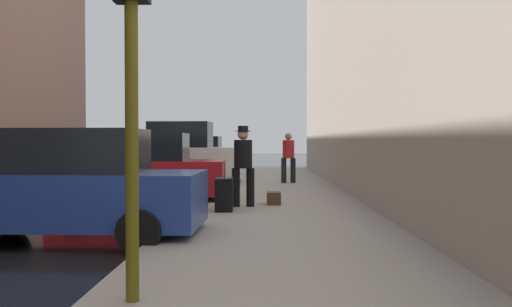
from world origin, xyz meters
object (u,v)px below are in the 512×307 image
at_px(pedestrian_in_red_jacket, 288,155).
at_px(rolling_suitcase, 224,194).
at_px(parked_blue_sedan, 71,189).
at_px(fire_hydrant, 221,179).
at_px(duffel_bag, 274,198).
at_px(parked_gray_coupe, 195,158).
at_px(parked_red_hatchback, 142,171).
at_px(pedestrian_with_fedora, 243,162).
at_px(parked_white_van, 176,157).
at_px(traffic_light, 131,12).

relative_size(pedestrian_in_red_jacket, rolling_suitcase, 1.64).
relative_size(parked_blue_sedan, fire_hydrant, 6.04).
bearing_deg(duffel_bag, fire_hydrant, 113.75).
xyz_separation_m(parked_blue_sedan, parked_gray_coupe, (-0.00, 16.22, 0.00)).
bearing_deg(parked_gray_coupe, parked_blue_sedan, -90.00).
bearing_deg(rolling_suitcase, parked_blue_sedan, -128.34).
distance_m(parked_red_hatchback, parked_gray_coupe, 10.97).
relative_size(parked_gray_coupe, fire_hydrant, 6.04).
distance_m(parked_gray_coupe, pedestrian_with_fedora, 12.89).
bearing_deg(parked_blue_sedan, pedestrian_in_red_jacket, 69.97).
height_order(parked_blue_sedan, pedestrian_in_red_jacket, pedestrian_in_red_jacket).
xyz_separation_m(parked_white_van, parked_gray_coupe, (0.00, 5.40, -0.18)).
bearing_deg(pedestrian_with_fedora, traffic_light, -95.66).
height_order(parked_red_hatchback, parked_gray_coupe, same).
bearing_deg(traffic_light, fire_hydrant, 90.26).
relative_size(fire_hydrant, traffic_light, 0.20).
distance_m(parked_blue_sedan, duffel_bag, 5.24).
xyz_separation_m(traffic_light, pedestrian_with_fedora, (0.73, 7.38, -1.62)).
xyz_separation_m(parked_white_van, pedestrian_with_fedora, (2.58, -7.23, 0.10)).
bearing_deg(rolling_suitcase, parked_red_hatchback, 132.32).
height_order(rolling_suitcase, duffel_bag, rolling_suitcase).
distance_m(parked_blue_sedan, parked_red_hatchback, 5.25).
bearing_deg(parked_white_van, traffic_light, -82.77).
height_order(parked_gray_coupe, pedestrian_in_red_jacket, pedestrian_in_red_jacket).
bearing_deg(rolling_suitcase, duffel_bag, 50.16).
bearing_deg(fire_hydrant, parked_red_hatchback, -130.15).
bearing_deg(pedestrian_with_fedora, parked_gray_coupe, 101.57).
bearing_deg(parked_red_hatchback, parked_blue_sedan, -90.00).
height_order(parked_gray_coupe, pedestrian_with_fedora, pedestrian_with_fedora).
distance_m(fire_hydrant, rolling_suitcase, 4.60).
distance_m(parked_gray_coupe, duffel_bag, 12.60).
xyz_separation_m(parked_gray_coupe, rolling_suitcase, (2.22, -13.41, -0.36)).
relative_size(parked_blue_sedan, parked_red_hatchback, 1.00).
distance_m(parked_red_hatchback, duffel_bag, 3.52).
relative_size(parked_gray_coupe, duffel_bag, 9.67).
bearing_deg(pedestrian_with_fedora, duffel_bag, 34.43).
bearing_deg(parked_white_van, parked_red_hatchback, -90.00).
bearing_deg(parked_blue_sedan, fire_hydrant, 76.29).
bearing_deg(parked_blue_sedan, parked_white_van, 90.00).
distance_m(parked_blue_sedan, parked_gray_coupe, 16.22).
distance_m(pedestrian_in_red_jacket, rolling_suitcase, 8.03).
distance_m(parked_white_van, pedestrian_with_fedora, 7.68).
distance_m(parked_gray_coupe, fire_hydrant, 9.02).
bearing_deg(parked_white_van, parked_blue_sedan, -90.00).
xyz_separation_m(parked_red_hatchback, pedestrian_in_red_jacket, (3.88, 5.40, 0.26)).
relative_size(parked_blue_sedan, parked_gray_coupe, 1.00).
xyz_separation_m(parked_gray_coupe, pedestrian_in_red_jacket, (3.88, -5.58, 0.26)).
height_order(pedestrian_with_fedora, pedestrian_in_red_jacket, pedestrian_with_fedora).
relative_size(parked_white_van, fire_hydrant, 6.62).
xyz_separation_m(pedestrian_with_fedora, duffel_bag, (0.68, 0.47, -0.85)).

